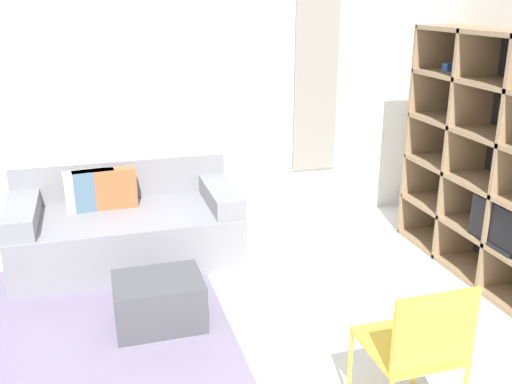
{
  "coord_description": "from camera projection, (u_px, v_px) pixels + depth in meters",
  "views": [
    {
      "loc": [
        -0.46,
        -1.76,
        2.16
      ],
      "look_at": [
        0.6,
        1.86,
        0.85
      ],
      "focal_mm": 40.0,
      "sensor_mm": 36.0,
      "label": 1
    }
  ],
  "objects": [
    {
      "name": "wall_back",
      "position": [
        143.0,
        90.0,
        5.07
      ],
      "size": [
        6.53,
        0.11,
        2.7
      ],
      "color": "white",
      "rests_on": "ground_plane"
    },
    {
      "name": "area_rug",
      "position": [
        31.0,
        334.0,
        3.82
      ],
      "size": [
        2.62,
        2.06,
        0.01
      ],
      "primitive_type": "cube",
      "color": "slate",
      "rests_on": "ground_plane"
    },
    {
      "name": "couch_main",
      "position": [
        126.0,
        225.0,
        4.86
      ],
      "size": [
        1.85,
        0.99,
        0.78
      ],
      "color": "gray",
      "rests_on": "ground_plane"
    },
    {
      "name": "ottoman",
      "position": [
        159.0,
        302.0,
        3.89
      ],
      "size": [
        0.59,
        0.46,
        0.35
      ],
      "color": "#47474C",
      "rests_on": "ground_plane"
    },
    {
      "name": "folding_chair",
      "position": [
        418.0,
        344.0,
        2.83
      ],
      "size": [
        0.44,
        0.46,
        0.86
      ],
      "rotation": [
        0.0,
        0.0,
        3.14
      ],
      "color": "gold",
      "rests_on": "ground_plane"
    }
  ]
}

